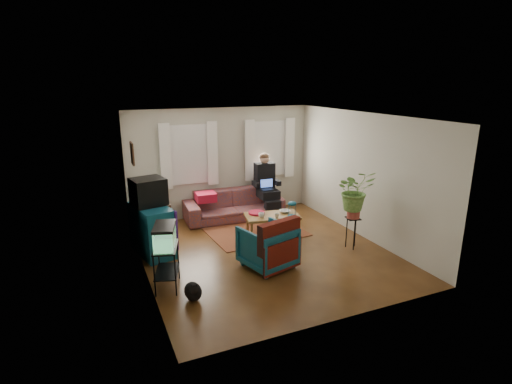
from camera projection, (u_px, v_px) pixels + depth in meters
name	position (u px, v px, depth m)	size (l,w,h in m)	color
floor	(264.00, 251.00, 7.77)	(4.50, 5.00, 0.01)	#4F2B14
ceiling	(265.00, 116.00, 7.06)	(4.50, 5.00, 0.01)	white
wall_back	(222.00, 162.00, 9.62)	(4.50, 0.01, 2.60)	silver
wall_front	(344.00, 233.00, 5.21)	(4.50, 0.01, 2.60)	silver
wall_left	(140.00, 201.00, 6.56)	(0.01, 5.00, 2.60)	silver
wall_right	(363.00, 176.00, 8.28)	(0.01, 5.00, 2.60)	silver
window_left	(189.00, 155.00, 9.23)	(1.08, 0.04, 1.38)	white
window_right	(269.00, 149.00, 10.02)	(1.08, 0.04, 1.38)	white
curtains_left	(190.00, 155.00, 9.16)	(1.36, 0.06, 1.50)	white
curtains_right	(270.00, 149.00, 9.95)	(1.36, 0.06, 1.50)	white
picture_frame	(133.00, 153.00, 7.14)	(0.04, 0.32, 0.40)	#3D2616
area_rug	(254.00, 231.00, 8.81)	(2.00, 1.60, 0.01)	brown
sofa	(233.00, 200.00, 9.51)	(2.32, 0.92, 0.91)	brown
seated_person	(266.00, 187.00, 9.72)	(0.58, 0.71, 1.38)	black
side_table	(160.00, 217.00, 8.74)	(0.43, 0.43, 0.63)	#432A19
table_lamp	(158.00, 192.00, 8.58)	(0.32, 0.32, 0.57)	white
dresser	(152.00, 230.00, 7.57)	(0.53, 1.06, 0.95)	#12546C
crt_tv	(148.00, 192.00, 7.46)	(0.58, 0.53, 0.51)	black
aquarium_stand	(167.00, 267.00, 6.34)	(0.35, 0.63, 0.70)	black
aquarium	(165.00, 236.00, 6.19)	(0.31, 0.57, 0.37)	#7FD899
black_cat	(193.00, 290.00, 6.02)	(0.26, 0.40, 0.34)	black
armchair	(267.00, 244.00, 7.05)	(0.82, 0.77, 0.84)	#105F64
serape_throw	(280.00, 241.00, 6.75)	(0.85, 0.20, 0.70)	#9E0A0A
coffee_table	(272.00, 225.00, 8.50)	(1.12, 0.61, 0.47)	brown
cup_a	(262.00, 215.00, 8.28)	(0.13, 0.13, 0.10)	white
cup_b	(277.00, 215.00, 8.26)	(0.10, 0.10, 0.10)	beige
bowl	(285.00, 211.00, 8.59)	(0.22, 0.22, 0.06)	white
snack_tray	(257.00, 213.00, 8.51)	(0.35, 0.35, 0.04)	#B21414
birdcage	(292.00, 209.00, 8.32)	(0.18, 0.18, 0.33)	#115B6B
plant_stand	(352.00, 233.00, 7.86)	(0.27, 0.27, 0.63)	black
potted_plant	(355.00, 196.00, 7.66)	(0.72, 0.62, 0.80)	#599947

